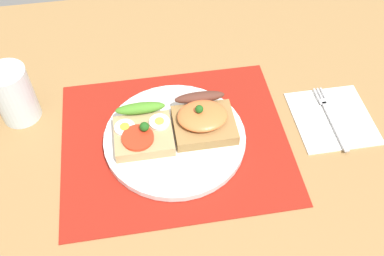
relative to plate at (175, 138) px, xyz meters
The scene contains 8 objects.
ground_plane 2.52cm from the plate, ahead, with size 120.00×90.00×3.20cm, color #9A7242.
placemat 0.77cm from the plate, ahead, with size 38.78×32.45×0.30cm, color maroon.
plate is the anchor object (origin of this frame).
sandwich_egg_tomato 5.73cm from the plate, behind, with size 9.74×10.00×4.21cm.
sandwich_salmon 5.88cm from the plate, 14.86° to the left, with size 10.43×10.28×5.32cm.
napkin 28.77cm from the plate, ahead, with size 13.79×14.31×0.60cm, color white.
fork 28.25cm from the plate, ahead, with size 1.62×14.99×0.32cm.
drinking_glass 28.86cm from the plate, 158.40° to the left, with size 6.86×6.86×10.67cm, color silver.
Camera 1 is at (-4.55, -46.30, 60.72)cm, focal length 41.26 mm.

